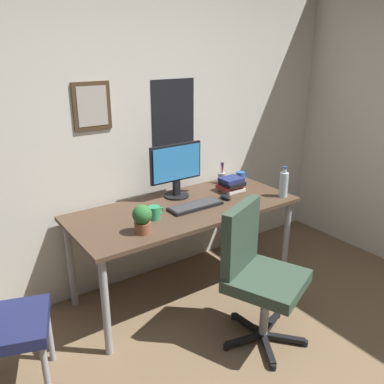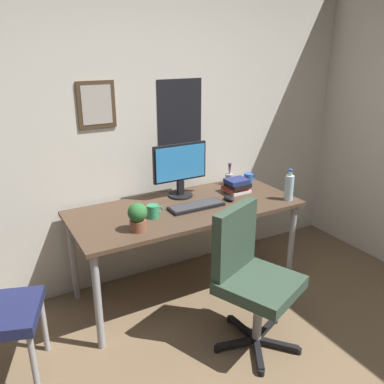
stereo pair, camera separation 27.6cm
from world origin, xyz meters
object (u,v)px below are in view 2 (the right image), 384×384
object	(u,v)px
pen_cup	(229,178)
potted_plant	(138,216)
book_stack_left	(237,186)
water_bottle	(289,187)
coffee_mug_far	(153,211)
computer_mouse	(229,198)
coffee_mug_near	(248,178)
monitor	(180,168)
office_chair	(250,272)
keyboard	(196,206)

from	to	relation	value
pen_cup	potted_plant	bearing A→B (deg)	-155.21
book_stack_left	water_bottle	bearing A→B (deg)	-53.89
water_bottle	coffee_mug_far	xyz separation A→B (m)	(-1.08, 0.20, -0.06)
computer_mouse	coffee_mug_far	xyz separation A→B (m)	(-0.66, -0.01, 0.03)
computer_mouse	coffee_mug_near	bearing A→B (deg)	34.21
book_stack_left	monitor	bearing A→B (deg)	162.41
office_chair	coffee_mug_near	distance (m)	1.18
potted_plant	office_chair	bearing A→B (deg)	-42.72
water_bottle	coffee_mug_far	size ratio (longest dim) A/B	2.06
keyboard	office_chair	bearing A→B (deg)	-88.75
monitor	pen_cup	bearing A→B (deg)	5.38
office_chair	water_bottle	size ratio (longest dim) A/B	3.76
computer_mouse	coffee_mug_far	world-z (taller)	coffee_mug_far
monitor	potted_plant	bearing A→B (deg)	-141.17
monitor	pen_cup	distance (m)	0.55
keyboard	water_bottle	size ratio (longest dim) A/B	1.70
monitor	coffee_mug_near	world-z (taller)	monitor
keyboard	potted_plant	distance (m)	0.57
coffee_mug_near	computer_mouse	bearing A→B (deg)	-145.79
computer_mouse	pen_cup	world-z (taller)	pen_cup
keyboard	computer_mouse	size ratio (longest dim) A/B	3.91
monitor	computer_mouse	bearing A→B (deg)	-43.81
keyboard	water_bottle	world-z (taller)	water_bottle
computer_mouse	monitor	bearing A→B (deg)	136.19
water_bottle	book_stack_left	bearing A→B (deg)	126.11
office_chair	coffee_mug_far	world-z (taller)	office_chair
monitor	computer_mouse	distance (m)	0.46
keyboard	coffee_mug_near	size ratio (longest dim) A/B	3.70
book_stack_left	computer_mouse	bearing A→B (deg)	-141.99
coffee_mug_far	pen_cup	size ratio (longest dim) A/B	0.61
office_chair	keyboard	xyz separation A→B (m)	(-0.01, 0.67, 0.22)
computer_mouse	water_bottle	bearing A→B (deg)	-27.05
monitor	coffee_mug_far	size ratio (longest dim) A/B	3.75
office_chair	computer_mouse	bearing A→B (deg)	66.99
computer_mouse	coffee_mug_near	size ratio (longest dim) A/B	0.95
monitor	potted_plant	distance (m)	0.72
office_chair	coffee_mug_near	world-z (taller)	office_chair
office_chair	computer_mouse	distance (m)	0.77
coffee_mug_far	keyboard	bearing A→B (deg)	1.52
computer_mouse	potted_plant	xyz separation A→B (m)	(-0.84, -0.16, 0.09)
office_chair	coffee_mug_far	bearing A→B (deg)	119.73
coffee_mug_near	potted_plant	distance (m)	1.29
book_stack_left	potted_plant	bearing A→B (deg)	-163.65
water_bottle	potted_plant	world-z (taller)	water_bottle
keyboard	water_bottle	bearing A→B (deg)	-16.31
potted_plant	book_stack_left	world-z (taller)	potted_plant
pen_cup	computer_mouse	bearing A→B (deg)	-124.21
water_bottle	coffee_mug_far	bearing A→B (deg)	169.45
book_stack_left	coffee_mug_far	bearing A→B (deg)	-170.00
office_chair	water_bottle	bearing A→B (deg)	32.76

